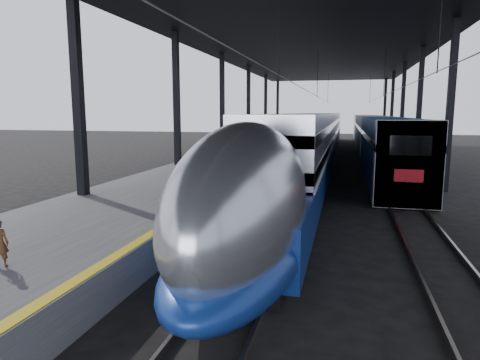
% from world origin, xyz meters
% --- Properties ---
extents(ground, '(160.00, 160.00, 0.00)m').
position_xyz_m(ground, '(0.00, 0.00, 0.00)').
color(ground, black).
rests_on(ground, ground).
extents(platform, '(6.00, 80.00, 1.00)m').
position_xyz_m(platform, '(-3.50, 20.00, 0.50)').
color(platform, '#4C4C4F').
rests_on(platform, ground).
extents(yellow_strip, '(0.30, 80.00, 0.01)m').
position_xyz_m(yellow_strip, '(-0.70, 20.00, 1.00)').
color(yellow_strip, yellow).
rests_on(yellow_strip, platform).
extents(rails, '(6.52, 80.00, 0.16)m').
position_xyz_m(rails, '(4.50, 20.00, 0.08)').
color(rails, slate).
rests_on(rails, ground).
extents(canopy, '(18.00, 75.00, 9.47)m').
position_xyz_m(canopy, '(1.90, 20.00, 9.12)').
color(canopy, black).
rests_on(canopy, ground).
extents(tgv_train, '(2.91, 65.20, 4.17)m').
position_xyz_m(tgv_train, '(2.00, 27.51, 1.95)').
color(tgv_train, '#B4B6BB').
rests_on(tgv_train, ground).
extents(second_train, '(2.85, 56.05, 3.92)m').
position_xyz_m(second_train, '(7.00, 36.89, 1.99)').
color(second_train, navy).
rests_on(second_train, ground).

